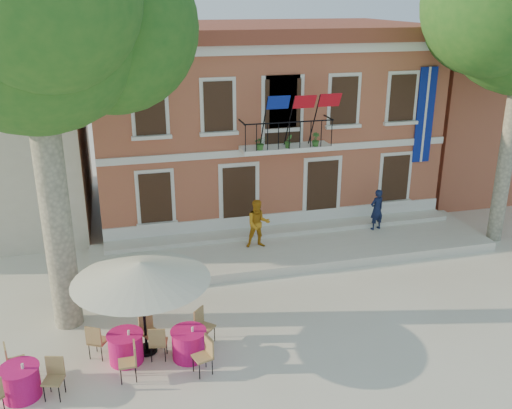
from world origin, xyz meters
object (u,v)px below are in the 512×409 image
object	(u,v)px
pedestrian_orange	(258,224)
cafe_table_1	(126,346)
cafe_table_3	(189,343)
pedestrian_navy	(377,209)
patio_umbrella	(141,272)
cafe_table_0	(20,380)
plane_tree_west	(30,20)

from	to	relation	value
pedestrian_orange	cafe_table_1	world-z (taller)	pedestrian_orange
cafe_table_1	cafe_table_3	distance (m)	1.55
pedestrian_navy	pedestrian_orange	bearing A→B (deg)	-9.23
patio_umbrella	pedestrian_navy	distance (m)	10.45
cafe_table_0	cafe_table_1	world-z (taller)	same
plane_tree_west	pedestrian_navy	distance (m)	13.36
pedestrian_orange	cafe_table_3	size ratio (longest dim) A/B	0.94
cafe_table_0	cafe_table_1	size ratio (longest dim) A/B	0.97
patio_umbrella	cafe_table_0	world-z (taller)	patio_umbrella
cafe_table_1	patio_umbrella	bearing A→B (deg)	29.65
pedestrian_navy	pedestrian_orange	size ratio (longest dim) A/B	0.91
plane_tree_west	cafe_table_0	world-z (taller)	plane_tree_west
pedestrian_navy	cafe_table_3	world-z (taller)	pedestrian_navy
cafe_table_0	cafe_table_3	size ratio (longest dim) A/B	1.00
cafe_table_0	pedestrian_orange	bearing A→B (deg)	40.15
pedestrian_navy	cafe_table_0	world-z (taller)	pedestrian_navy
patio_umbrella	pedestrian_navy	size ratio (longest dim) A/B	2.17
plane_tree_west	cafe_table_0	xyz separation A→B (m)	(-0.88, -2.98, -7.60)
plane_tree_west	pedestrian_navy	bearing A→B (deg)	17.55
plane_tree_west	cafe_table_1	world-z (taller)	plane_tree_west
pedestrian_navy	pedestrian_orange	xyz separation A→B (m)	(-4.67, -0.44, 0.08)
pedestrian_orange	cafe_table_3	distance (m)	6.36
pedestrian_orange	cafe_table_0	bearing A→B (deg)	-135.67
pedestrian_navy	cafe_table_3	size ratio (longest dim) A/B	0.86
plane_tree_west	patio_umbrella	distance (m)	6.39
pedestrian_navy	pedestrian_orange	distance (m)	4.70
cafe_table_1	pedestrian_orange	bearing A→B (deg)	47.64
plane_tree_west	cafe_table_3	size ratio (longest dim) A/B	5.97
plane_tree_west	pedestrian_orange	xyz separation A→B (m)	(6.20, 3.00, -6.87)
plane_tree_west	cafe_table_1	distance (m)	8.04
pedestrian_navy	cafe_table_1	bearing A→B (deg)	16.29
patio_umbrella	cafe_table_1	xyz separation A→B (m)	(-0.51, -0.29, -1.83)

